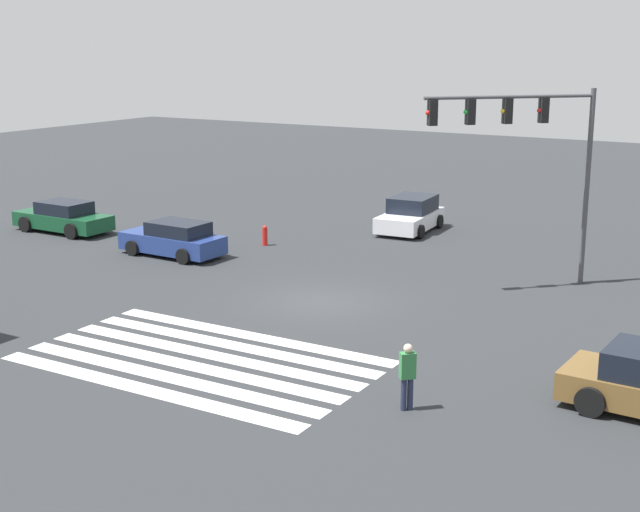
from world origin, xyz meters
TOP-DOWN VIEW (x-y plane):
  - ground_plane at (0.00, 0.00)m, footprint 108.53×108.53m
  - crosswalk_markings at (0.00, -6.43)m, footprint 9.56×5.35m
  - traffic_signal_mast at (5.20, 5.20)m, footprint 4.49×4.49m
  - car_0 at (-2.21, 11.91)m, footprint 2.40×4.23m
  - car_3 at (-8.39, 2.66)m, footprint 4.36×2.10m
  - car_4 at (-15.65, 3.70)m, footprint 4.75×2.08m
  - pedestrian at (6.26, -6.63)m, footprint 0.41×0.41m
  - fire_hydrant at (-6.26, 6.05)m, footprint 0.22×0.22m

SIDE VIEW (x-z plane):
  - ground_plane at x=0.00m, z-range 0.00..0.00m
  - crosswalk_markings at x=0.00m, z-range 0.00..0.01m
  - fire_hydrant at x=-6.26m, z-range 0.00..0.86m
  - car_4 at x=-15.65m, z-range -0.04..1.37m
  - car_3 at x=-8.39m, z-range -0.03..1.38m
  - car_0 at x=-2.21m, z-range -0.05..1.51m
  - pedestrian at x=6.26m, z-range 0.09..1.72m
  - traffic_signal_mast at x=5.20m, z-range 1.76..8.64m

